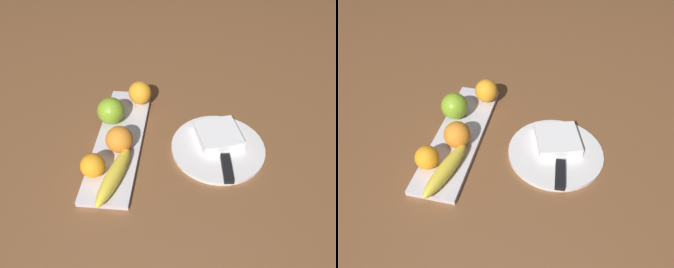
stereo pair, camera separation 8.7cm
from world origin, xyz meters
The scene contains 10 objects.
ground_plane centered at (0.00, 0.00, 0.00)m, with size 2.40×2.40×0.00m, color brown.
fruit_tray centered at (0.04, 0.00, 0.01)m, with size 0.43×0.12×0.01m, color silver.
apple centered at (0.11, 0.03, 0.05)m, with size 0.08×0.08×0.08m, color #80AC26.
banana centered at (-0.11, -0.02, 0.03)m, with size 0.18×0.04×0.04m, color yellow.
orange_near_apple centered at (0.00, -0.01, 0.05)m, with size 0.07×0.07×0.07m, color orange.
orange_near_banana centered at (-0.09, 0.04, 0.04)m, with size 0.06×0.06×0.06m, color orange.
orange_center centered at (0.20, -0.03, 0.05)m, with size 0.07×0.07×0.07m, color orange.
dinner_plate centered at (0.04, -0.27, 0.01)m, with size 0.25×0.25×0.01m, color white.
folded_napkin centered at (0.07, -0.27, 0.02)m, with size 0.11×0.11×0.03m, color white.
knife centered at (-0.03, -0.29, 0.01)m, with size 0.18×0.04×0.01m.
Camera 1 is at (-0.59, -0.19, 0.65)m, focal length 35.41 mm.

